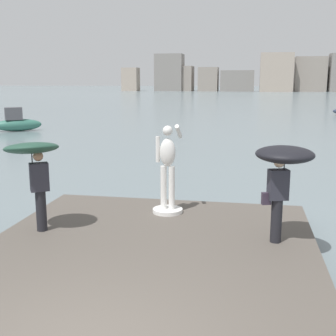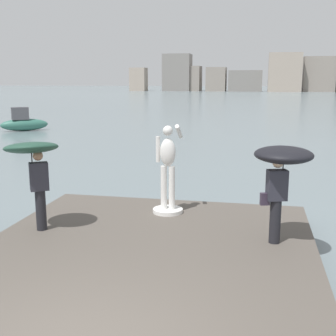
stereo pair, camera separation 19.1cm
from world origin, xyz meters
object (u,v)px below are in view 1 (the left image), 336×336
Objects in this scene: onlooker_left at (34,159)px; boat_mid at (17,123)px; statue_white_figure at (168,174)px; onlooker_right at (283,164)px.

onlooker_left reaches higher than boat_mid.
statue_white_figure is at bearing -52.42° from boat_mid.
statue_white_figure is 3.16m from onlooker_left.
boat_mid is (-16.82, 20.05, -1.39)m from onlooker_right.
onlooker_right is (2.57, -1.53, 0.64)m from statue_white_figure.
statue_white_figure is 0.68× the size of boat_mid.
onlooker_left is 23.53m from boat_mid.
onlooker_left is at bearing -144.11° from statue_white_figure.
statue_white_figure is at bearing 149.25° from onlooker_right.
statue_white_figure is 1.08× the size of onlooker_left.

